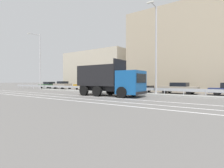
{
  "coord_description": "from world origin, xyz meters",
  "views": [
    {
      "loc": [
        12.87,
        -16.04,
        1.56
      ],
      "look_at": [
        1.04,
        0.32,
        1.22
      ],
      "focal_mm": 28.0,
      "sensor_mm": 36.0,
      "label": 1
    }
  ],
  "objects": [
    {
      "name": "lane_strip_2",
      "position": [
        1.92,
        -6.67,
        0.0
      ],
      "size": [
        54.33,
        0.16,
        0.01
      ],
      "primitive_type": "cube",
      "color": "silver",
      "rests_on": "ground_plane"
    },
    {
      "name": "lane_strip_1",
      "position": [
        1.92,
        -5.16,
        0.0
      ],
      "size": [
        54.33,
        0.16,
        0.01
      ],
      "primitive_type": "cube",
      "color": "silver",
      "rests_on": "ground_plane"
    },
    {
      "name": "median_guardrail",
      "position": [
        -0.0,
        3.2,
        0.57
      ],
      "size": [
        54.33,
        0.09,
        0.78
      ],
      "color": "#9EA0A5",
      "rests_on": "ground_plane"
    },
    {
      "name": "street_lamp_1",
      "position": [
        5.63,
        2.05,
        5.3
      ],
      "size": [
        0.71,
        1.92,
        9.69
      ],
      "color": "#ADADB2",
      "rests_on": "ground_plane"
    },
    {
      "name": "parked_car_0",
      "position": [
        -20.28,
        6.49,
        0.71
      ],
      "size": [
        4.79,
        1.96,
        1.41
      ],
      "rotation": [
        0.0,
        0.0,
        1.6
      ],
      "color": "#335B33",
      "rests_on": "ground_plane"
    },
    {
      "name": "median_road_sign",
      "position": [
        -0.84,
        1.98,
        1.24
      ],
      "size": [
        0.84,
        0.16,
        2.27
      ],
      "color": "white",
      "rests_on": "ground_plane"
    },
    {
      "name": "dump_truck",
      "position": [
        2.89,
        -1.3,
        1.33
      ],
      "size": [
        7.41,
        3.04,
        3.74
      ],
      "rotation": [
        0.0,
        0.0,
        -1.53
      ],
      "color": "#144C8C",
      "rests_on": "ground_plane"
    },
    {
      "name": "background_building_1",
      "position": [
        5.51,
        15.93,
        6.23
      ],
      "size": [
        15.23,
        14.71,
        12.46
      ],
      "primitive_type": "cube",
      "color": "tan",
      "rests_on": "ground_plane"
    },
    {
      "name": "background_building_0",
      "position": [
        -11.67,
        14.97,
        3.87
      ],
      "size": [
        14.69,
        11.38,
        7.73
      ],
      "primitive_type": "cube",
      "color": "#B7AD99",
      "rests_on": "ground_plane"
    },
    {
      "name": "median_island",
      "position": [
        0.0,
        1.98,
        0.09
      ],
      "size": [
        29.88,
        1.1,
        0.18
      ],
      "primitive_type": "cube",
      "color": "gray",
      "rests_on": "ground_plane"
    },
    {
      "name": "parked_car_1",
      "position": [
        -15.44,
        6.27,
        0.77
      ],
      "size": [
        3.87,
        2.02,
        1.52
      ],
      "rotation": [
        0.0,
        0.0,
        1.53
      ],
      "color": "gray",
      "rests_on": "ground_plane"
    },
    {
      "name": "lane_strip_0",
      "position": [
        1.92,
        -3.14,
        0.0
      ],
      "size": [
        54.33,
        0.16,
        0.01
      ],
      "primitive_type": "cube",
      "color": "silver",
      "rests_on": "ground_plane"
    },
    {
      "name": "parked_car_2",
      "position": [
        -9.38,
        6.48,
        0.71
      ],
      "size": [
        4.46,
        1.92,
        1.37
      ],
      "rotation": [
        0.0,
        0.0,
        -1.58
      ],
      "color": "#B27A14",
      "rests_on": "ground_plane"
    },
    {
      "name": "parked_car_5",
      "position": [
        6.91,
        6.32,
        0.71
      ],
      "size": [
        4.64,
        2.05,
        1.38
      ],
      "rotation": [
        0.0,
        0.0,
        1.53
      ],
      "color": "gray",
      "rests_on": "ground_plane"
    },
    {
      "name": "ground_plane",
      "position": [
        0.0,
        0.0,
        0.0
      ],
      "size": [
        320.0,
        320.0,
        0.0
      ],
      "primitive_type": "plane",
      "color": "#605E5B"
    },
    {
      "name": "parked_car_4",
      "position": [
        1.27,
        6.21,
        0.69
      ],
      "size": [
        4.37,
        2.03,
        1.31
      ],
      "rotation": [
        0.0,
        0.0,
        1.6
      ],
      "color": "black",
      "rests_on": "ground_plane"
    },
    {
      "name": "street_lamp_0",
      "position": [
        -16.12,
        1.74,
        5.46
      ],
      "size": [
        0.71,
        2.18,
        9.95
      ],
      "color": "#ADADB2",
      "rests_on": "ground_plane"
    },
    {
      "name": "parked_car_3",
      "position": [
        -3.63,
        6.45,
        0.68
      ],
      "size": [
        4.23,
        2.07,
        1.35
      ],
      "rotation": [
        0.0,
        0.0,
        1.59
      ],
      "color": "navy",
      "rests_on": "ground_plane"
    }
  ]
}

